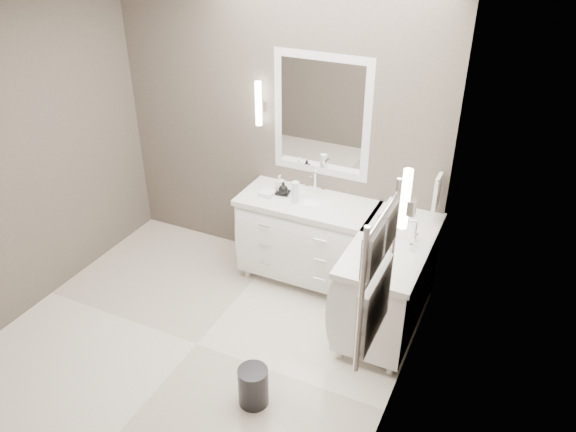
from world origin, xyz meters
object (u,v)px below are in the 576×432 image
at_px(vanity_right, 389,278).
at_px(waste_bin, 253,386).
at_px(vanity_back, 307,235).
at_px(towel_ladder, 376,283).

height_order(vanity_right, waste_bin, vanity_right).
height_order(vanity_back, waste_bin, vanity_back).
bearing_deg(vanity_back, waste_bin, -80.41).
relative_size(vanity_right, waste_bin, 4.02).
bearing_deg(vanity_back, towel_ladder, -55.90).
distance_m(vanity_back, vanity_right, 0.93).
relative_size(vanity_back, vanity_right, 1.00).
distance_m(vanity_right, towel_ladder, 1.60).
xyz_separation_m(vanity_back, vanity_right, (0.88, -0.33, 0.00)).
xyz_separation_m(vanity_right, waste_bin, (-0.61, -1.23, -0.33)).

